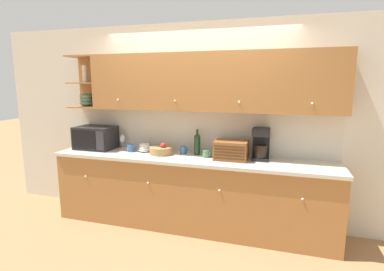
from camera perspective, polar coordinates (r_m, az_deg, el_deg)
The scene contains 15 objects.
ground_plane at distance 4.34m, azimuth 0.82°, elevation -15.05°, with size 24.00×24.00×0.00m, color #9E754C.
wall_back at distance 4.00m, azimuth 0.98°, elevation 2.26°, with size 5.95×0.06×2.60m.
counter_unit at distance 3.90m, azimuth -0.39°, elevation -10.66°, with size 3.57×0.62×0.92m.
backsplash_panel at distance 3.97m, azimuth 0.84°, elevation 0.89°, with size 3.55×0.01×0.57m.
upper_cabinets at distance 3.73m, azimuth 2.58°, elevation 10.10°, with size 3.55×0.34×0.71m.
microwave at distance 4.40m, azimuth -17.89°, elevation -0.38°, with size 0.53×0.37×0.31m.
wine_glass at distance 4.31m, azimuth -13.14°, elevation -0.69°, with size 0.08×0.08×0.20m.
mug_patterned_third at distance 4.12m, azimuth -11.58°, elevation -2.36°, with size 0.11×0.09×0.09m.
bowl_stack_on_counter at distance 4.08m, azimuth -8.96°, elevation -2.26°, with size 0.18×0.18×0.12m.
fruit_basket at distance 3.91m, azimuth -5.89°, elevation -2.81°, with size 0.30×0.30×0.15m.
mug_blue_second at distance 3.90m, azimuth -1.63°, elevation -2.78°, with size 0.09×0.08×0.10m.
wine_bottle at distance 3.84m, azimuth 1.00°, elevation -1.48°, with size 0.08×0.08×0.33m.
mug at distance 3.73m, azimuth 2.79°, elevation -3.49°, with size 0.10×0.09×0.09m.
bread_box at distance 3.65m, azimuth 7.46°, elevation -2.77°, with size 0.39×0.29×0.23m.
coffee_maker at distance 3.70m, azimuth 12.97°, elevation -1.48°, with size 0.20×0.24×0.38m.
Camera 1 is at (1.08, -3.78, 1.85)m, focal length 28.00 mm.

